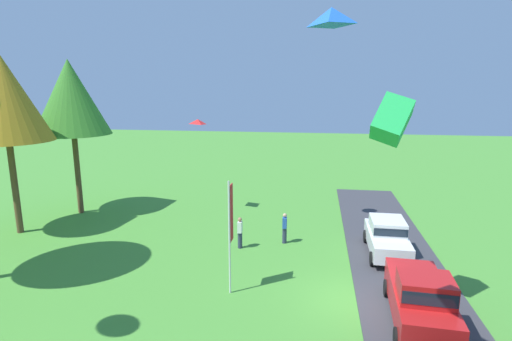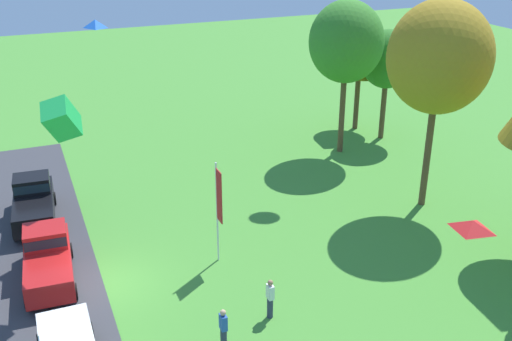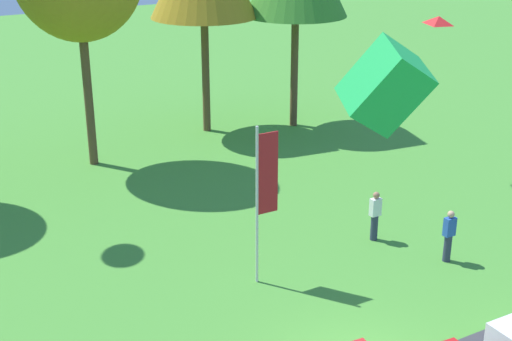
% 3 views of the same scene
% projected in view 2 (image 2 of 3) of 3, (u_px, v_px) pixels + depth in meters
% --- Properties ---
extents(ground_plane, '(120.00, 120.00, 0.00)m').
position_uv_depth(ground_plane, '(109.00, 284.00, 25.55)').
color(ground_plane, '#478E33').
extents(pavement_strip, '(36.00, 4.40, 0.06)m').
position_uv_depth(pavement_strip, '(50.00, 297.00, 24.69)').
color(pavement_strip, '#38383D').
rests_on(pavement_strip, ground).
extents(car_pickup_near_entrance, '(5.12, 2.34, 2.14)m').
position_uv_depth(car_pickup_near_entrance, '(34.00, 201.00, 30.40)').
color(car_pickup_near_entrance, black).
rests_on(car_pickup_near_entrance, ground).
extents(car_pickup_far_end, '(5.11, 2.29, 2.14)m').
position_uv_depth(car_pickup_far_end, '(48.00, 257.00, 25.48)').
color(car_pickup_far_end, red).
rests_on(car_pickup_far_end, ground).
extents(person_beside_suv, '(0.36, 0.24, 1.71)m').
position_uv_depth(person_beside_suv, '(223.00, 329.00, 21.46)').
color(person_beside_suv, '#2D334C').
rests_on(person_beside_suv, ground).
extents(person_watching_sky, '(0.36, 0.24, 1.71)m').
position_uv_depth(person_watching_sky, '(270.00, 298.00, 23.16)').
color(person_watching_sky, '#2D334C').
rests_on(person_watching_sky, ground).
extents(tree_left_of_center, '(3.60, 3.60, 7.59)m').
position_uv_depth(tree_left_of_center, '(360.00, 50.00, 41.44)').
color(tree_left_of_center, brown).
rests_on(tree_left_of_center, ground).
extents(tree_right_of_center, '(3.56, 3.56, 7.52)m').
position_uv_depth(tree_right_of_center, '(387.00, 60.00, 39.74)').
color(tree_right_of_center, brown).
rests_on(tree_right_of_center, ground).
extents(tree_far_right, '(4.63, 4.63, 9.78)m').
position_uv_depth(tree_far_right, '(346.00, 42.00, 36.73)').
color(tree_far_right, brown).
rests_on(tree_far_right, ground).
extents(tree_far_left, '(5.15, 5.15, 10.88)m').
position_uv_depth(tree_far_left, '(439.00, 58.00, 29.31)').
color(tree_far_left, brown).
rests_on(tree_far_left, ground).
extents(flag_banner, '(0.71, 0.08, 4.83)m').
position_uv_depth(flag_banner, '(219.00, 202.00, 25.92)').
color(flag_banner, silver).
rests_on(flag_banner, ground).
extents(kite_diamond_low_drifter, '(1.37, 1.34, 0.37)m').
position_uv_depth(kite_diamond_low_drifter, '(472.00, 225.00, 17.51)').
color(kite_diamond_low_drifter, red).
extents(kite_box_mid_center, '(1.78, 1.58, 1.95)m').
position_uv_depth(kite_box_mid_center, '(62.00, 119.00, 22.84)').
color(kite_box_mid_center, green).
extents(kite_diamond_trailing_tail, '(0.88, 0.92, 0.41)m').
position_uv_depth(kite_diamond_trailing_tail, '(95.00, 24.00, 26.88)').
color(kite_diamond_trailing_tail, blue).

